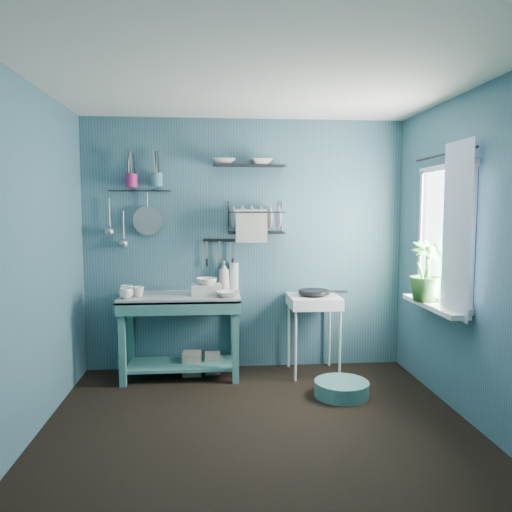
{
  "coord_description": "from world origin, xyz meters",
  "views": [
    {
      "loc": [
        -0.32,
        -3.5,
        1.61
      ],
      "look_at": [
        0.05,
        0.85,
        1.2
      ],
      "focal_mm": 35.0,
      "sensor_mm": 36.0,
      "label": 1
    }
  ],
  "objects": [
    {
      "name": "windowsill",
      "position": [
        1.5,
        0.45,
        0.81
      ],
      "size": [
        0.16,
        0.95,
        0.04
      ],
      "primitive_type": "cube",
      "color": "white",
      "rests_on": "wall_right"
    },
    {
      "name": "floor",
      "position": [
        0.0,
        0.0,
        0.0
      ],
      "size": [
        3.2,
        3.2,
        0.0
      ],
      "primitive_type": "plane",
      "color": "black",
      "rests_on": "ground"
    },
    {
      "name": "wall_front",
      "position": [
        0.0,
        -1.5,
        1.25
      ],
      "size": [
        3.2,
        0.0,
        3.2
      ],
      "primitive_type": "plane",
      "rotation": [
        -1.57,
        0.0,
        0.0
      ],
      "color": "#325867",
      "rests_on": "ground"
    },
    {
      "name": "wall_right",
      "position": [
        1.6,
        0.0,
        1.25
      ],
      "size": [
        0.0,
        3.0,
        3.0
      ],
      "primitive_type": "plane",
      "rotation": [
        1.57,
        0.0,
        -1.57
      ],
      "color": "#325867",
      "rests_on": "ground"
    },
    {
      "name": "knife_strip",
      "position": [
        -0.26,
        1.47,
        1.3
      ],
      "size": [
        0.32,
        0.07,
        0.03
      ],
      "primitive_type": "cube",
      "rotation": [
        0.0,
        0.0,
        -0.14
      ],
      "color": "black",
      "rests_on": "wall_back"
    },
    {
      "name": "ladle_outer",
      "position": [
        -1.33,
        1.46,
        1.56
      ],
      "size": [
        0.01,
        0.01,
        0.3
      ],
      "primitive_type": "cylinder",
      "color": "#95989D",
      "rests_on": "wall_back"
    },
    {
      "name": "work_counter",
      "position": [
        -0.64,
        1.23,
        0.4
      ],
      "size": [
        1.21,
        0.76,
        0.8
      ],
      "primitive_type": "cube",
      "rotation": [
        0.0,
        0.0,
        0.18
      ],
      "color": "#387672",
      "rests_on": "floor"
    },
    {
      "name": "potted_plant",
      "position": [
        1.47,
        0.55,
        1.09
      ],
      "size": [
        0.35,
        0.35,
        0.51
      ],
      "primitive_type": "imported",
      "rotation": [
        0.0,
        0.0,
        0.23
      ],
      "color": "#316D2B",
      "rests_on": "windowsill"
    },
    {
      "name": "counter_bowl",
      "position": [
        -0.19,
        1.08,
        0.82
      ],
      "size": [
        0.22,
        0.22,
        0.05
      ],
      "primitive_type": "imported",
      "color": "silver",
      "rests_on": "work_counter"
    },
    {
      "name": "dish_rack",
      "position": [
        0.09,
        1.37,
        1.53
      ],
      "size": [
        0.57,
        0.3,
        0.32
      ],
      "primitive_type": "cube",
      "rotation": [
        0.0,
        0.0,
        -0.11
      ],
      "color": "black",
      "rests_on": "wall_back"
    },
    {
      "name": "hotplate_stand",
      "position": [
        0.65,
        1.22,
        0.39
      ],
      "size": [
        0.54,
        0.54,
        0.77
      ],
      "primitive_type": "cube",
      "rotation": [
        0.0,
        0.0,
        -0.12
      ],
      "color": "white",
      "rests_on": "floor"
    },
    {
      "name": "storage_tin_large",
      "position": [
        -0.54,
        1.28,
        0.11
      ],
      "size": [
        0.18,
        0.18,
        0.22
      ],
      "primitive_type": "cube",
      "color": "gray",
      "rests_on": "floor"
    },
    {
      "name": "ladle_inner",
      "position": [
        -1.2,
        1.46,
        1.45
      ],
      "size": [
        0.01,
        0.01,
        0.3
      ],
      "primitive_type": "cylinder",
      "color": "#95989D",
      "rests_on": "wall_back"
    },
    {
      "name": "tub_bowl",
      "position": [
        -0.39,
        1.21,
        0.93
      ],
      "size": [
        0.19,
        0.19,
        0.06
      ],
      "primitive_type": "imported",
      "color": "silver",
      "rests_on": "wash_tub"
    },
    {
      "name": "shelf_bowl_left",
      "position": [
        -0.22,
        1.4,
        2.04
      ],
      "size": [
        0.25,
        0.25,
        0.06
      ],
      "primitive_type": "imported",
      "rotation": [
        0.0,
        0.0,
        -0.08
      ],
      "color": "silver",
      "rests_on": "upper_shelf"
    },
    {
      "name": "floor_basin",
      "position": [
        0.77,
        0.6,
        0.07
      ],
      "size": [
        0.47,
        0.47,
        0.13
      ],
      "primitive_type": "cylinder",
      "color": "teal",
      "rests_on": "floor"
    },
    {
      "name": "curtain",
      "position": [
        1.52,
        0.15,
        1.45
      ],
      "size": [
        0.0,
        1.35,
        1.35
      ],
      "primitive_type": "plane",
      "rotation": [
        1.57,
        0.0,
        1.57
      ],
      "color": "white",
      "rests_on": "wall_right"
    },
    {
      "name": "utensil_cup_magenta",
      "position": [
        -1.1,
        1.42,
        1.88
      ],
      "size": [
        0.11,
        0.11,
        0.13
      ],
      "primitive_type": "cylinder",
      "color": "#A01D61",
      "rests_on": "wall_back"
    },
    {
      "name": "curtain_rod",
      "position": [
        1.54,
        0.45,
        2.05
      ],
      "size": [
        0.02,
        1.05,
        0.02
      ],
      "primitive_type": "cylinder",
      "rotation": [
        1.57,
        0.0,
        0.0
      ],
      "color": "black",
      "rests_on": "wall_right"
    },
    {
      "name": "ceiling",
      "position": [
        0.0,
        0.0,
        2.5
      ],
      "size": [
        3.2,
        3.2,
        0.0
      ],
      "primitive_type": "plane",
      "rotation": [
        3.14,
        0.0,
        0.0
      ],
      "color": "silver",
      "rests_on": "ground"
    },
    {
      "name": "wall_back",
      "position": [
        0.0,
        1.5,
        1.25
      ],
      "size": [
        3.2,
        0.0,
        3.2
      ],
      "primitive_type": "plane",
      "rotation": [
        1.57,
        0.0,
        0.0
      ],
      "color": "#325867",
      "rests_on": "ground"
    },
    {
      "name": "shelf_bowl_right",
      "position": [
        0.14,
        1.4,
        2.04
      ],
      "size": [
        0.25,
        0.25,
        0.06
      ],
      "primitive_type": "imported",
      "rotation": [
        0.0,
        0.0,
        0.11
      ],
      "color": "silver",
      "rests_on": "upper_shelf"
    },
    {
      "name": "frying_pan",
      "position": [
        0.65,
        1.22,
        0.81
      ],
      "size": [
        0.3,
        0.3,
        0.03
      ],
      "primitive_type": "cylinder",
      "color": "black",
      "rests_on": "hotplate_stand"
    },
    {
      "name": "hook_rail",
      "position": [
        -1.03,
        1.47,
        1.79
      ],
      "size": [
        0.6,
        0.01,
        0.01
      ],
      "primitive_type": "cylinder",
      "rotation": [
        0.0,
        1.57,
        0.0
      ],
      "color": "black",
      "rests_on": "wall_back"
    },
    {
      "name": "window_glass",
      "position": [
        1.59,
        0.45,
        1.4
      ],
      "size": [
        0.0,
        1.1,
        1.1
      ],
      "primitive_type": "plane",
      "rotation": [
        1.57,
        0.0,
        1.57
      ],
      "color": "white",
      "rests_on": "wall_right"
    },
    {
      "name": "mug_mid",
      "position": [
        -1.02,
        1.17,
        0.84
      ],
      "size": [
        0.14,
        0.14,
        0.09
      ],
      "primitive_type": "imported",
      "rotation": [
        0.0,
        0.0,
        0.52
      ],
      "color": "silver",
      "rests_on": "work_counter"
    },
    {
      "name": "water_bottle",
      "position": [
        -0.12,
        1.45,
        0.94
      ],
      "size": [
        0.09,
        0.09,
        0.28
      ],
      "primitive_type": "cylinder",
      "color": "silver",
      "rests_on": "work_counter"
    },
    {
      "name": "soap_bottle",
      "position": [
        -0.22,
        1.43,
        0.95
      ],
      "size": [
        0.11,
        0.12,
        0.3
      ],
      "primitive_type": "imported",
      "color": "beige",
      "rests_on": "work_counter"
    },
    {
      "name": "colander",
      "position": [
        -0.96,
        1.45,
        1.5
      ],
      "size": [
        0.28,
        0.03,
        0.28
      ],
      "primitive_type": "cylinder",
      "rotation": [
        1.54,
        0.0,
        0.0
      ],
      "color": "#95989D",
      "rests_on": "wall_back"
    },
    {
      "name": "storage_tin_small",
      "position": [
        -0.34,
        1.31,
        0.1
      ],
      "size": [
        0.15,
        0.15,
        0.2
      ],
      "primitive_type": "cube",
      "color": "gray",
      "rests_on": "floor"
    },
    {
      "name": "wash_tub",
      "position": [
        -0.39,
        1.21,
        0.85
      ],
      "size": [
        0.28,
        0.22,
        0.1
      ],
      "primitive_type": "cube",
      "color": "beige",
      "rests_on": "work_counter"
    },
    {
      "name": "mug_right",
      "position": [
        -1.14,
        1.23,
        0.85
      ],
      "size": [
        0.17,
        0.17,
        0.1
      ],
      "primitive_type": "imported",
      "rotation": [
        0.0,
        0.0,
        1.05
      ],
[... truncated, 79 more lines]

